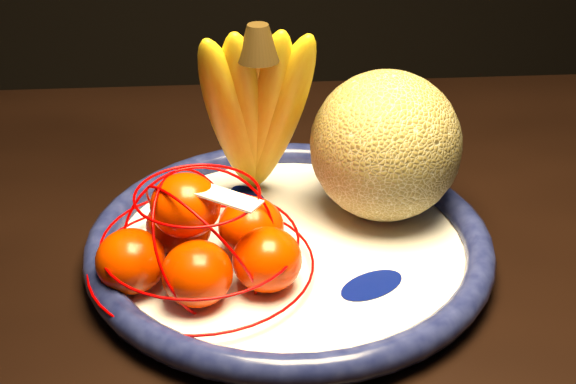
{
  "coord_description": "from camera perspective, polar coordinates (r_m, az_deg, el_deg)",
  "views": [
    {
      "loc": [
        -0.13,
        -0.7,
        1.25
      ],
      "look_at": [
        -0.05,
        -0.03,
        0.86
      ],
      "focal_mm": 50.0,
      "sensor_mm": 36.0,
      "label": 1
    }
  ],
  "objects": [
    {
      "name": "dining_table",
      "position": [
        0.85,
        -2.4,
        -10.0
      ],
      "size": [
        1.63,
        1.03,
        0.79
      ],
      "rotation": [
        0.0,
        0.0,
        -0.05
      ],
      "color": "black",
      "rests_on": "ground"
    },
    {
      "name": "cantaloupe",
      "position": [
        0.82,
        6.94,
        3.28
      ],
      "size": [
        0.15,
        0.15,
        0.15
      ],
      "primitive_type": "sphere",
      "color": "olive",
      "rests_on": "fruit_bowl"
    },
    {
      "name": "price_tag",
      "position": [
        0.7,
        -4.82,
        -0.23
      ],
      "size": [
        0.08,
        0.06,
        0.01
      ],
      "primitive_type": "cube",
      "rotation": [
        -0.14,
        0.1,
        -0.53
      ],
      "color": "white",
      "rests_on": "mandarin_bag"
    },
    {
      "name": "banana_bunch",
      "position": [
        0.81,
        -2.34,
        6.1
      ],
      "size": [
        0.15,
        0.14,
        0.23
      ],
      "rotation": [
        0.0,
        0.0,
        0.02
      ],
      "color": "gold",
      "rests_on": "fruit_bowl"
    },
    {
      "name": "mandarin_bag",
      "position": [
        0.74,
        -6.15,
        -3.57
      ],
      "size": [
        0.26,
        0.26,
        0.13
      ],
      "rotation": [
        0.0,
        0.0,
        -0.25
      ],
      "color": "#FF2C00",
      "rests_on": "fruit_bowl"
    },
    {
      "name": "fruit_bowl",
      "position": [
        0.8,
        0.08,
        -3.75
      ],
      "size": [
        0.4,
        0.4,
        0.03
      ],
      "rotation": [
        0.0,
        0.0,
        -0.13
      ],
      "color": "white",
      "rests_on": "dining_table"
    }
  ]
}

